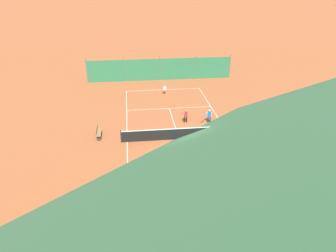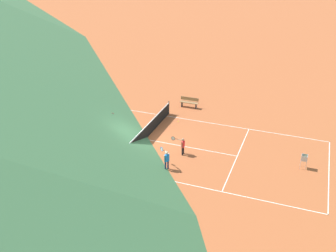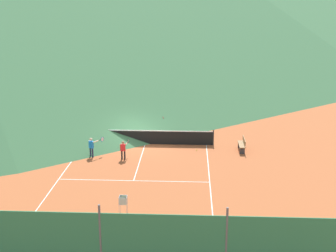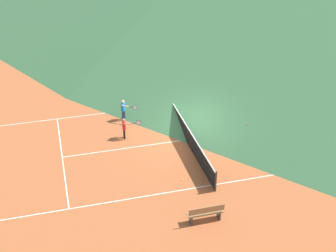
% 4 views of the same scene
% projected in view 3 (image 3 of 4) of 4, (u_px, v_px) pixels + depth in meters
% --- Properties ---
extents(ground_plane, '(600.00, 600.00, 0.00)m').
position_uv_depth(ground_plane, '(145.00, 144.00, 31.36)').
color(ground_plane, '#A8542D').
extents(court_line_markings, '(8.25, 23.85, 0.01)m').
position_uv_depth(court_line_markings, '(145.00, 144.00, 31.36)').
color(court_line_markings, white).
rests_on(court_line_markings, ground).
extents(tennis_net, '(9.18, 0.08, 1.06)m').
position_uv_depth(tennis_net, '(145.00, 137.00, 31.22)').
color(tennis_net, '#2D2D2D').
rests_on(tennis_net, ground).
extents(windscreen_fence_far, '(17.28, 0.08, 2.90)m').
position_uv_depth(windscreen_fence_far, '(160.00, 82.00, 45.90)').
color(windscreen_fence_far, '#2D754C').
rests_on(windscreen_fence_far, ground).
extents(windscreen_fence_near, '(17.28, 0.08, 2.90)m').
position_uv_depth(windscreen_fence_near, '(101.00, 247.00, 16.11)').
color(windscreen_fence_near, '#2D754C').
rests_on(windscreen_fence_near, ground).
extents(player_far_baseline, '(0.86, 0.82, 1.23)m').
position_uv_depth(player_far_baseline, '(92.00, 146.00, 28.71)').
color(player_far_baseline, '#23284C').
rests_on(player_far_baseline, ground).
extents(player_far_service, '(0.43, 0.97, 1.17)m').
position_uv_depth(player_far_service, '(123.00, 148.00, 28.32)').
color(player_far_service, black).
rests_on(player_far_service, ground).
extents(player_near_baseline, '(0.49, 1.02, 1.19)m').
position_uv_depth(player_near_baseline, '(160.00, 120.00, 34.76)').
color(player_near_baseline, white).
rests_on(player_near_baseline, ground).
extents(player_near_service, '(0.42, 1.09, 1.27)m').
position_uv_depth(player_near_service, '(126.00, 108.00, 38.05)').
color(player_near_service, black).
rests_on(player_near_service, ground).
extents(tennis_ball_service_box, '(0.07, 0.07, 0.07)m').
position_uv_depth(tennis_ball_service_box, '(77.00, 134.00, 33.52)').
color(tennis_ball_service_box, '#CCE033').
rests_on(tennis_ball_service_box, ground).
extents(tennis_ball_near_corner, '(0.07, 0.07, 0.07)m').
position_uv_depth(tennis_ball_near_corner, '(70.00, 149.00, 30.28)').
color(tennis_ball_near_corner, '#CCE033').
rests_on(tennis_ball_near_corner, ground).
extents(tennis_ball_alley_right, '(0.07, 0.07, 0.07)m').
position_uv_depth(tennis_ball_alley_right, '(197.00, 150.00, 30.05)').
color(tennis_ball_alley_right, '#CCE033').
rests_on(tennis_ball_alley_right, ground).
extents(tennis_ball_far_corner, '(0.07, 0.07, 0.07)m').
position_uv_depth(tennis_ball_far_corner, '(204.00, 127.00, 35.11)').
color(tennis_ball_far_corner, '#CCE033').
rests_on(tennis_ball_far_corner, ground).
extents(ball_hopper, '(0.36, 0.36, 0.89)m').
position_uv_depth(ball_hopper, '(123.00, 201.00, 21.18)').
color(ball_hopper, '#B7B7BC').
rests_on(ball_hopper, ground).
extents(courtside_bench, '(0.36, 1.50, 0.84)m').
position_uv_depth(courtside_bench, '(242.00, 144.00, 29.87)').
color(courtside_bench, olive).
rests_on(courtside_bench, ground).
extents(alpine_chalet, '(13.00, 10.00, 11.20)m').
position_uv_depth(alpine_chalet, '(190.00, 23.00, 64.70)').
color(alpine_chalet, tan).
rests_on(alpine_chalet, ground).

